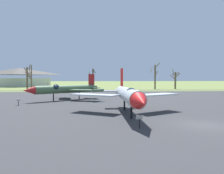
# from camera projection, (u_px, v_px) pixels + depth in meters

# --- Properties ---
(ground_plane) EXTENTS (600.00, 600.00, 0.00)m
(ground_plane) POSITION_uv_depth(u_px,v_px,m) (202.00, 126.00, 18.21)
(ground_plane) COLOR olive
(asphalt_apron) EXTENTS (104.89, 58.07, 0.05)m
(asphalt_apron) POSITION_uv_depth(u_px,v_px,m) (149.00, 102.00, 35.56)
(asphalt_apron) COLOR #333335
(asphalt_apron) RESTS_ON ground
(grass_verge_strip) EXTENTS (164.89, 12.00, 0.06)m
(grass_verge_strip) POSITION_uv_depth(u_px,v_px,m) (121.00, 91.00, 70.45)
(grass_verge_strip) COLOR #586337
(grass_verge_strip) RESTS_ON ground
(jet_fighter_front_right) EXTENTS (12.19, 15.23, 4.95)m
(jet_fighter_front_right) POSITION_uv_depth(u_px,v_px,m) (128.00, 95.00, 23.22)
(jet_fighter_front_right) COLOR silver
(jet_fighter_front_right) RESTS_ON ground
(info_placard_front_right) EXTENTS (0.52, 0.34, 1.03)m
(info_placard_front_right) POSITION_uv_depth(u_px,v_px,m) (139.00, 120.00, 16.96)
(info_placard_front_right) COLOR black
(info_placard_front_right) RESTS_ON ground
(jet_fighter_rear_center) EXTENTS (12.44, 11.73, 4.50)m
(jet_fighter_rear_center) POSITION_uv_depth(u_px,v_px,m) (66.00, 89.00, 39.06)
(jet_fighter_rear_center) COLOR #4C6B47
(jet_fighter_rear_center) RESTS_ON ground
(info_placard_rear_center) EXTENTS (0.57, 0.25, 0.95)m
(info_placard_rear_center) POSITION_uv_depth(u_px,v_px,m) (18.00, 101.00, 31.54)
(info_placard_rear_center) COLOR black
(info_placard_rear_center) RESTS_ON ground
(bare_tree_left_of_center) EXTENTS (2.07, 2.65, 7.32)m
(bare_tree_left_of_center) POSITION_uv_depth(u_px,v_px,m) (27.00, 78.00, 73.79)
(bare_tree_left_of_center) COLOR brown
(bare_tree_left_of_center) RESTS_ON ground
(bare_tree_center) EXTENTS (1.78, 2.36, 8.49)m
(bare_tree_center) POSITION_uv_depth(u_px,v_px,m) (31.00, 76.00, 76.94)
(bare_tree_center) COLOR brown
(bare_tree_center) RESTS_ON ground
(bare_tree_right_of_center) EXTENTS (2.40, 2.69, 7.17)m
(bare_tree_right_of_center) POSITION_uv_depth(u_px,v_px,m) (93.00, 78.00, 79.12)
(bare_tree_right_of_center) COLOR #42382D
(bare_tree_right_of_center) RESTS_ON ground
(bare_tree_far_right) EXTENTS (3.61, 2.64, 9.25)m
(bare_tree_far_right) POSITION_uv_depth(u_px,v_px,m) (155.00, 76.00, 80.73)
(bare_tree_far_right) COLOR brown
(bare_tree_far_right) RESTS_ON ground
(bare_tree_backdrop_extra) EXTENTS (3.52, 3.49, 7.11)m
(bare_tree_backdrop_extra) POSITION_uv_depth(u_px,v_px,m) (175.00, 79.00, 81.61)
(bare_tree_backdrop_extra) COLOR brown
(bare_tree_backdrop_extra) RESTS_ON ground
(visitor_building) EXTENTS (27.32, 13.58, 8.44)m
(visitor_building) POSITION_uv_depth(u_px,v_px,m) (19.00, 77.00, 104.79)
(visitor_building) COLOR beige
(visitor_building) RESTS_ON ground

